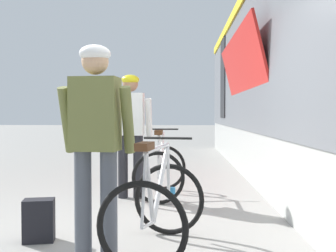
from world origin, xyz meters
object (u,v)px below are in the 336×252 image
at_px(bicycle_far_white, 161,169).
at_px(backpack_on_platform, 39,220).
at_px(water_bottle_near_the_bikes, 173,194).
at_px(cyclist_near_in_olive, 96,132).
at_px(bicycle_near_silver, 157,206).
at_px(cyclist_far_in_white, 130,124).

relative_size(bicycle_far_white, backpack_on_platform, 2.71).
xyz_separation_m(backpack_on_platform, water_bottle_near_the_bikes, (1.21, 1.84, -0.11)).
xyz_separation_m(cyclist_near_in_olive, backpack_on_platform, (-0.64, 0.44, -0.85)).
distance_m(cyclist_near_in_olive, water_bottle_near_the_bikes, 2.54).
height_order(bicycle_near_silver, bicycle_far_white, same).
bearing_deg(backpack_on_platform, cyclist_far_in_white, 61.81).
xyz_separation_m(cyclist_near_in_olive, water_bottle_near_the_bikes, (0.58, 2.27, -0.96)).
height_order(bicycle_near_silver, backpack_on_platform, bicycle_near_silver).
bearing_deg(bicycle_far_white, bicycle_near_silver, -87.79).
height_order(cyclist_far_in_white, water_bottle_near_the_bikes, cyclist_far_in_white).
distance_m(bicycle_near_silver, water_bottle_near_the_bikes, 2.11).
distance_m(cyclist_near_in_olive, bicycle_near_silver, 0.84).
bearing_deg(bicycle_near_silver, cyclist_far_in_white, 103.13).
distance_m(cyclist_far_in_white, water_bottle_near_the_bikes, 1.15).
distance_m(bicycle_far_white, backpack_on_platform, 2.33).
bearing_deg(water_bottle_near_the_bikes, bicycle_far_white, 126.48).
relative_size(backpack_on_platform, water_bottle_near_the_bikes, 2.21).
bearing_deg(cyclist_far_in_white, bicycle_near_silver, -76.87).
distance_m(cyclist_far_in_white, bicycle_far_white, 0.79).
bearing_deg(bicycle_near_silver, backpack_on_platform, 167.40).
xyz_separation_m(bicycle_far_white, water_bottle_near_the_bikes, (0.17, -0.24, -0.31)).
bearing_deg(water_bottle_near_the_bikes, cyclist_near_in_olive, -104.21).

